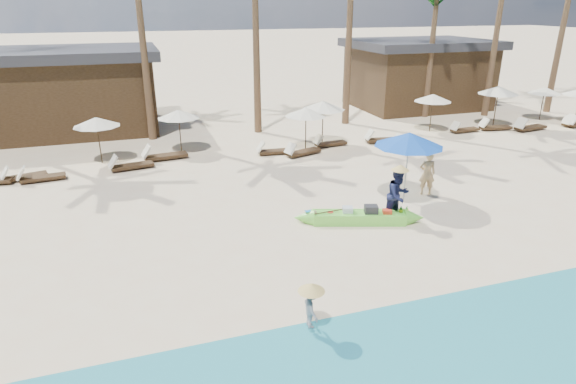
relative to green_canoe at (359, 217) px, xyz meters
name	(u,v)px	position (x,y,z in m)	size (l,w,h in m)	color
ground	(313,261)	(-2.23, -1.80, -0.20)	(240.00, 240.00, 0.00)	beige
green_canoe	(359,217)	(0.00, 0.00, 0.00)	(4.47, 1.70, 0.59)	#67CF3F
tourist	(427,173)	(3.38, 1.49, 0.60)	(0.58, 0.38, 1.59)	tan
vendor_green	(398,195)	(1.16, -0.28, 0.70)	(0.87, 0.68, 1.79)	#151A3A
vendor_yellow	(311,308)	(-3.37, -4.66, 0.44)	(0.59, 0.34, 0.92)	gray
blue_umbrella	(409,139)	(2.25, 1.09, 2.05)	(2.31, 2.31, 2.49)	#99999E
lounger_3_right	(22,176)	(-10.83, 7.67, -0.01)	(1.70, 0.90, 0.55)	#3C2918
resort_parasol_4	(96,122)	(-7.94, 9.08, 1.61)	(1.95, 1.95, 2.01)	#3C2918
lounger_4_left	(39,177)	(-10.17, 7.30, 0.00)	(1.76, 0.70, 0.58)	#3C2918
lounger_4_right	(129,165)	(-6.82, 7.71, 0.01)	(1.87, 0.85, 0.61)	#3C2918
resort_parasol_5	(178,114)	(-4.45, 9.69, 1.59)	(1.92, 1.92, 1.98)	#3C2918
lounger_5_left	(163,155)	(-5.38, 8.65, 0.03)	(2.02, 0.83, 0.67)	#3C2918
resort_parasol_6	(306,112)	(1.17, 8.15, 1.62)	(1.96, 1.96, 2.02)	#3C2918
lounger_6_left	(273,150)	(-0.49, 7.95, -0.01)	(1.71, 0.65, 0.57)	#3C2918
lounger_6_right	(301,151)	(0.67, 7.36, 0.00)	(1.84, 1.05, 0.60)	#3C2918
resort_parasol_7	(323,105)	(2.24, 8.72, 1.75)	(2.10, 2.10, 2.17)	#3C2918
lounger_7_left	(329,143)	(2.44, 8.38, -0.01)	(1.68, 0.62, 0.56)	#3C2918
lounger_7_right	(381,139)	(5.15, 8.18, 0.00)	(1.84, 0.81, 0.60)	#3C2918
resort_parasol_8	(433,98)	(8.79, 9.43, 1.62)	(1.95, 1.95, 2.01)	#3C2918
lounger_8_left	(407,142)	(6.11, 7.33, 0.00)	(1.77, 1.04, 0.58)	#3C2918
resort_parasol_9	(499,90)	(12.88, 9.34, 1.82)	(2.18, 2.18, 2.24)	#3C2918
lounger_9_left	(463,129)	(10.37, 8.66, -0.01)	(1.69, 0.60, 0.57)	#3C2918
lounger_9_right	(494,127)	(12.26, 8.56, 0.00)	(1.84, 0.81, 0.60)	#3C2918
resort_parasol_10	(545,90)	(16.62, 9.82, 1.54)	(1.87, 1.87, 1.93)	#3C2918
lounger_10_left	(529,127)	(13.99, 7.87, 0.03)	(2.03, 0.85, 0.67)	#3C2918
lounger_10_right	(574,123)	(17.17, 7.88, -0.01)	(1.71, 0.66, 0.57)	#3C2918
pavilion_west	(54,90)	(-10.23, 15.70, 1.99)	(10.80, 6.60, 4.30)	#3C2918
pavilion_east	(418,73)	(11.77, 15.70, 2.00)	(8.80, 6.60, 4.30)	#3C2918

